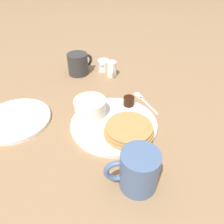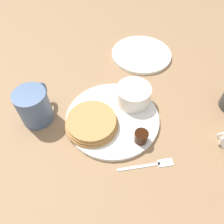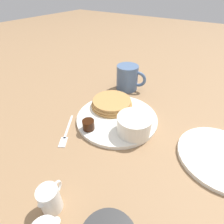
{
  "view_description": "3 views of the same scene",
  "coord_description": "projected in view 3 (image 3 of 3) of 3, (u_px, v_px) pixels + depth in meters",
  "views": [
    {
      "loc": [
        -0.51,
        -0.06,
        0.46
      ],
      "look_at": [
        0.02,
        0.01,
        0.04
      ],
      "focal_mm": 35.0,
      "sensor_mm": 36.0,
      "label": 1
    },
    {
      "loc": [
        0.15,
        -0.34,
        0.52
      ],
      "look_at": [
        -0.0,
        -0.0,
        0.03
      ],
      "focal_mm": 35.0,
      "sensor_mm": 36.0,
      "label": 2
    },
    {
      "loc": [
        0.39,
        0.24,
        0.38
      ],
      "look_at": [
        0.02,
        -0.01,
        0.04
      ],
      "focal_mm": 28.0,
      "sensor_mm": 36.0,
      "label": 3
    }
  ],
  "objects": [
    {
      "name": "bowl",
      "position": [
        134.0,
        124.0,
        0.51
      ],
      "size": [
        0.1,
        0.1,
        0.05
      ],
      "color": "white",
      "rests_on": "plate"
    },
    {
      "name": "creamer_pitcher_near",
      "position": [
        50.0,
        199.0,
        0.34
      ],
      "size": [
        0.06,
        0.04,
        0.07
      ],
      "color": "white",
      "rests_on": "ground_plane"
    },
    {
      "name": "syrup_cup",
      "position": [
        88.0,
        125.0,
        0.53
      ],
      "size": [
        0.04,
        0.04,
        0.03
      ],
      "color": "black",
      "rests_on": "plate"
    },
    {
      "name": "fork",
      "position": [
        66.0,
        134.0,
        0.54
      ],
      "size": [
        0.13,
        0.09,
        0.0
      ],
      "color": "silver",
      "rests_on": "ground_plane"
    },
    {
      "name": "pancake_stack",
      "position": [
        112.0,
        103.0,
        0.63
      ],
      "size": [
        0.15,
        0.15,
        0.03
      ],
      "color": "#B78447",
      "rests_on": "plate"
    },
    {
      "name": "far_plate",
      "position": [
        221.0,
        157.0,
        0.46
      ],
      "size": [
        0.22,
        0.22,
        0.01
      ],
      "color": "white",
      "rests_on": "ground_plane"
    },
    {
      "name": "butter_ramekin",
      "position": [
        133.0,
        133.0,
        0.5
      ],
      "size": [
        0.04,
        0.04,
        0.04
      ],
      "color": "white",
      "rests_on": "plate"
    },
    {
      "name": "ground_plane",
      "position": [
        117.0,
        119.0,
        0.59
      ],
      "size": [
        4.0,
        4.0,
        0.0
      ],
      "primitive_type": "plane",
      "color": "#93704C"
    },
    {
      "name": "coffee_mug",
      "position": [
        128.0,
        78.0,
        0.73
      ],
      "size": [
        0.09,
        0.12,
        0.1
      ],
      "color": "slate",
      "rests_on": "ground_plane"
    },
    {
      "name": "plate",
      "position": [
        117.0,
        118.0,
        0.59
      ],
      "size": [
        0.27,
        0.27,
        0.01
      ],
      "color": "white",
      "rests_on": "ground_plane"
    }
  ]
}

